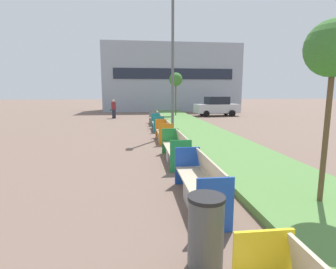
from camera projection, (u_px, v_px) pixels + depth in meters
The scene contains 13 objects.
planter_grass_strip at pixel (232, 151), 9.84m from camera, with size 2.80×120.00×0.18m.
building_backdrop at pixel (171, 79), 32.99m from camera, with size 16.45×5.88×7.96m.
bench_blue_frame at pixel (200, 186), 5.39m from camera, with size 0.65×2.39×0.94m.
bench_green_frame at pixel (176, 150), 8.67m from camera, with size 0.65×2.44×0.94m.
bench_orange_frame at pixel (164, 133), 12.34m from camera, with size 0.65×2.00×0.94m.
bench_teal_frame at pixel (158, 124), 15.84m from camera, with size 0.65×1.99×0.94m.
bench_grey_frame at pixel (155, 119), 18.82m from camera, with size 0.65×2.00×0.94m.
litter_bin at pixel (206, 232), 3.38m from camera, with size 0.48×0.48×0.98m.
street_lamp_post at pixel (173, 59), 13.43m from camera, with size 0.24×0.44×7.15m.
sapling_tree_near at pixel (334, 50), 4.68m from camera, with size 1.03×1.03×3.57m.
sapling_tree_far at pixel (176, 80), 23.57m from camera, with size 1.21×1.21×4.03m.
pedestrian_walking at pixel (114, 109), 22.99m from camera, with size 0.53×0.24×1.64m.
parked_car_distant at pixel (217, 106), 25.40m from camera, with size 4.32×2.06×1.86m.
Camera 1 is at (-0.32, 2.74, 2.28)m, focal length 28.00 mm.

